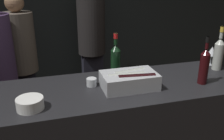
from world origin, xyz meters
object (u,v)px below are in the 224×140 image
Objects in this scene: person_in_hoodie at (92,41)px; person_grey_polo at (22,57)px; ice_bin_with_bottles at (130,80)px; red_wine_bottle_black_foil at (204,65)px; bowl_white at (30,103)px; candle_votive at (91,82)px; red_wine_bottle_burgundy at (116,57)px; wine_glass at (212,52)px; rose_wine_bottle at (219,53)px.

person_grey_polo is at bearing -46.52° from person_in_hoodie.
person_in_hoodie is 0.93m from person_grey_polo.
red_wine_bottle_black_foil is at bearing -7.77° from ice_bin_with_bottles.
ice_bin_with_bottles is 1.70m from person_grey_polo.
red_wine_bottle_black_foil reaches higher than bowl_white.
candle_votive is at bearing 28.38° from bowl_white.
red_wine_bottle_black_foil is at bearing -34.44° from red_wine_bottle_burgundy.
person_grey_polo reaches higher than wine_glass.
rose_wine_bottle is 1.11× the size of red_wine_bottle_burgundy.
bowl_white reaches higher than candle_votive.
bowl_white is 1.61m from person_grey_polo.
person_grey_polo is at bearing 95.35° from bowl_white.
red_wine_bottle_black_foil is (0.83, -0.19, 0.12)m from candle_votive.
red_wine_bottle_burgundy is at bearing 177.18° from wine_glass.
candle_votive is 1.14m from rose_wine_bottle.
bowl_white is (-0.70, -0.13, -0.03)m from ice_bin_with_bottles.
rose_wine_bottle reaches higher than red_wine_bottle_burgundy.
person_grey_polo is (-0.90, -0.20, -0.09)m from person_in_hoodie.
person_in_hoodie is at bearing 121.15° from wine_glass.
bowl_white is at bearing -147.03° from red_wine_bottle_burgundy.
red_wine_bottle_burgundy is (-0.01, 0.32, 0.07)m from ice_bin_with_bottles.
bowl_white is 0.10× the size of person_grey_polo.
person_in_hoodie reaches higher than ice_bin_with_bottles.
wine_glass reaches higher than candle_votive.
rose_wine_bottle is 0.89m from red_wine_bottle_burgundy.
red_wine_bottle_black_foil is 1.82m from person_in_hoodie.
ice_bin_with_bottles is at bearing 29.14° from person_in_hoodie.
person_grey_polo is at bearing 120.05° from ice_bin_with_bottles.
person_grey_polo is at bearing 126.05° from red_wine_bottle_burgundy.
red_wine_bottle_black_foil is 0.22× the size of person_grey_polo.
rose_wine_bottle reaches higher than red_wine_bottle_black_foil.
person_in_hoodie is (-0.81, 1.51, -0.21)m from rose_wine_bottle.
rose_wine_bottle is at bearing 2.38° from person_grey_polo.
wine_glass reaches higher than bowl_white.
person_in_hoodie is (-0.51, 1.74, -0.20)m from red_wine_bottle_black_foil.
person_grey_polo reaches higher than candle_votive.
red_wine_bottle_burgundy is at bearing 92.39° from ice_bin_with_bottles.
candle_votive is at bearing 157.55° from ice_bin_with_bottles.
ice_bin_with_bottles is 2.35× the size of wine_glass.
candle_votive is 0.05× the size of person_grey_polo.
ice_bin_with_bottles is 0.94m from wine_glass.
candle_votive is at bearing 19.46° from person_in_hoodie.
red_wine_bottle_burgundy reaches higher than bowl_white.
person_in_hoodie is (0.32, 1.55, -0.09)m from candle_votive.
ice_bin_with_bottles is at bearing -87.61° from red_wine_bottle_burgundy.
candle_votive is at bearing -26.88° from person_grey_polo.
red_wine_bottle_black_foil reaches higher than candle_votive.
red_wine_bottle_burgundy reaches higher than candle_votive.
person_in_hoodie reaches higher than wine_glass.
person_grey_polo is (-1.74, 1.19, -0.27)m from wine_glass.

